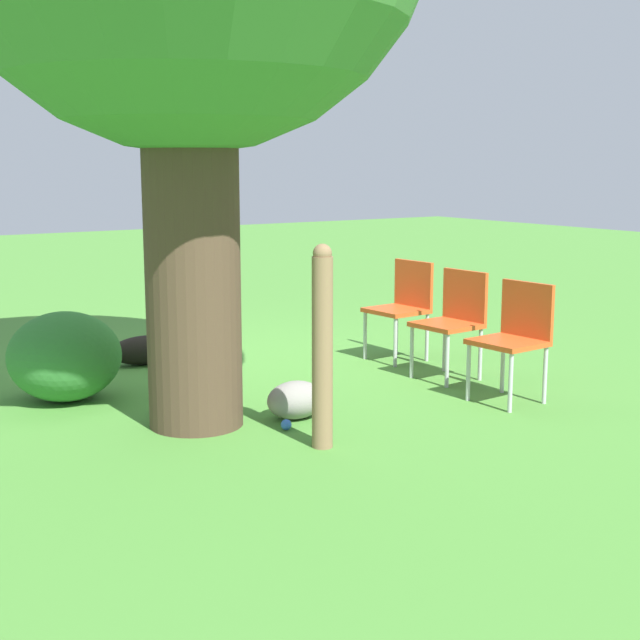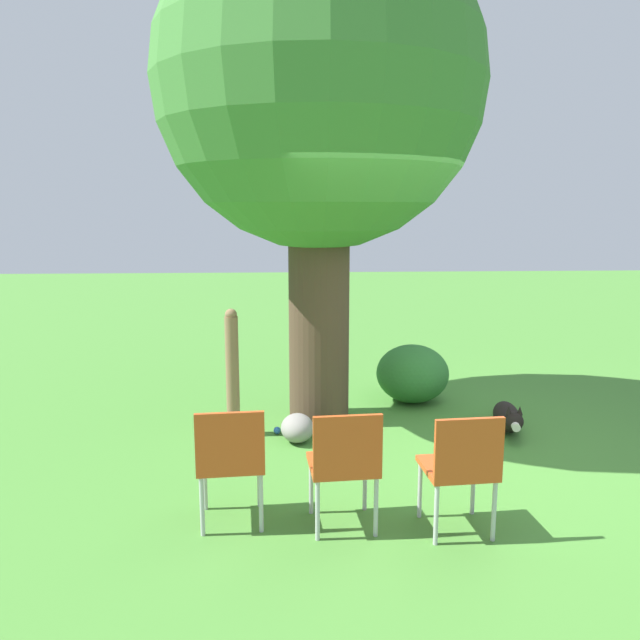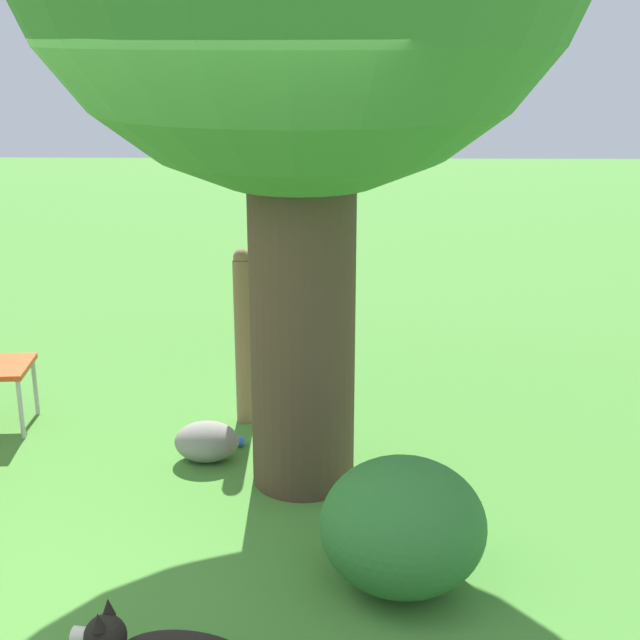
# 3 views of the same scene
# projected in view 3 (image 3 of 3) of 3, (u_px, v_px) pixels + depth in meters

# --- Properties ---
(ground_plane) EXTENTS (30.00, 30.00, 0.00)m
(ground_plane) POSITION_uv_depth(u_px,v_px,m) (137.00, 570.00, 4.39)
(ground_plane) COLOR #478433
(fence_post) EXTENTS (0.12, 0.12, 1.20)m
(fence_post) POSITION_uv_depth(u_px,v_px,m) (244.00, 336.00, 5.89)
(fence_post) COLOR #846647
(fence_post) RESTS_ON ground_plane
(tennis_ball) EXTENTS (0.07, 0.07, 0.07)m
(tennis_ball) POSITION_uv_depth(u_px,v_px,m) (240.00, 442.00, 5.68)
(tennis_ball) COLOR blue
(tennis_ball) RESTS_ON ground_plane
(garden_rock) EXTENTS (0.40, 0.30, 0.25)m
(garden_rock) POSITION_uv_depth(u_px,v_px,m) (207.00, 441.00, 5.48)
(garden_rock) COLOR gray
(garden_rock) RESTS_ON ground_plane
(low_shrub) EXTENTS (0.79, 0.79, 0.63)m
(low_shrub) POSITION_uv_depth(u_px,v_px,m) (403.00, 525.00, 4.19)
(low_shrub) COLOR #337533
(low_shrub) RESTS_ON ground_plane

